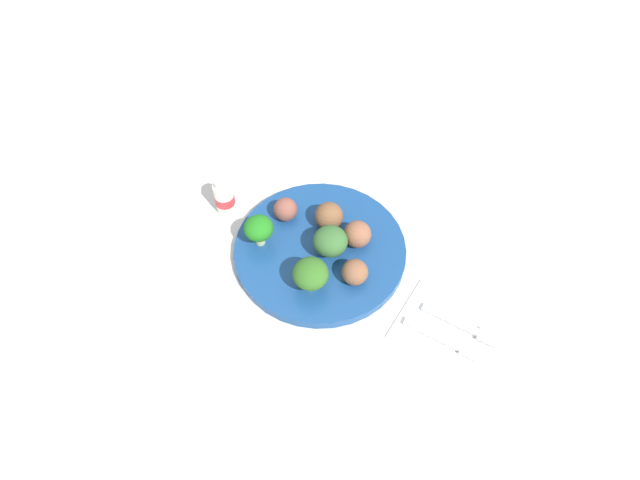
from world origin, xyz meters
TOP-DOWN VIEW (x-y plane):
  - ground_plane at (0.00, 0.00)m, footprint 4.00×4.00m
  - plate at (0.00, 0.00)m, footprint 0.28×0.28m
  - broccoli_floret_back_left at (0.02, -0.00)m, footprint 0.06×0.06m
  - broccoli_floret_front_right at (-0.08, -0.05)m, footprint 0.05×0.05m
  - broccoli_floret_near_rim at (0.03, -0.07)m, footprint 0.05×0.05m
  - meatball_back_right at (-0.08, 0.02)m, footprint 0.04×0.04m
  - meatball_front_right at (0.08, -0.02)m, footprint 0.04×0.04m
  - meatball_mid_right at (-0.02, 0.05)m, footprint 0.05×0.05m
  - meatball_near_rim at (0.04, 0.04)m, footprint 0.04×0.04m
  - napkin at (0.25, -0.00)m, footprint 0.18×0.13m
  - fork at (0.26, 0.02)m, footprint 0.12×0.03m
  - knife at (0.26, -0.02)m, footprint 0.15×0.03m
  - yogurt_bottle at (-0.19, -0.02)m, footprint 0.03×0.03m

SIDE VIEW (x-z plane):
  - ground_plane at x=0.00m, z-range 0.00..0.00m
  - napkin at x=0.25m, z-range 0.00..0.01m
  - knife at x=0.26m, z-range 0.00..0.01m
  - fork at x=0.26m, z-range 0.00..0.01m
  - plate at x=0.00m, z-range 0.00..0.02m
  - yogurt_bottle at x=-0.19m, z-range 0.00..0.07m
  - meatball_back_right at x=-0.08m, z-range 0.02..0.06m
  - meatball_front_right at x=0.08m, z-range 0.02..0.06m
  - meatball_near_rim at x=0.04m, z-range 0.02..0.06m
  - meatball_mid_right at x=-0.02m, z-range 0.02..0.06m
  - broccoli_floret_back_left at x=0.02m, z-range 0.02..0.08m
  - broccoli_floret_near_rim at x=0.03m, z-range 0.02..0.08m
  - broccoli_floret_front_right at x=-0.08m, z-range 0.02..0.08m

